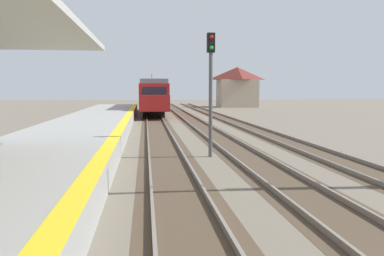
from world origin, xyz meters
name	(u,v)px	position (x,y,z in m)	size (l,w,h in m)	color
station_platform	(27,170)	(-2.50, 16.00, 0.45)	(5.00, 80.00, 0.91)	#999993
track_pair_nearest_platform	(167,158)	(1.90, 20.00, 0.05)	(2.34, 120.00, 0.16)	#4C3D2D
track_pair_middle	(247,156)	(5.30, 20.00, 0.05)	(2.34, 120.00, 0.16)	#4C3D2D
track_pair_far_side	(323,154)	(8.70, 20.00, 0.05)	(2.34, 120.00, 0.16)	#4C3D2D
approaching_train	(153,95)	(1.90, 49.66, 2.18)	(2.93, 19.60, 4.76)	maroon
rail_signal_post	(211,82)	(3.78, 20.25, 3.19)	(0.32, 0.34, 5.20)	#4C4C4C
distant_trackside_house	(237,86)	(15.79, 66.05, 3.34)	(6.60, 5.28, 6.40)	tan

